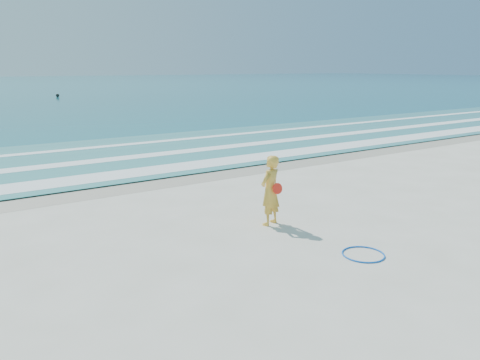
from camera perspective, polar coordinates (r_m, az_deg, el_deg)
ground at (r=9.22m, az=14.84°, el=-10.89°), size 400.00×400.00×0.00m
wet_sand at (r=16.25m, az=-9.44°, el=0.10°), size 400.00×2.40×0.00m
shallow at (r=20.82m, az=-15.15°, el=2.90°), size 400.00×10.00×0.01m
foam_near at (r=17.41m, az=-11.21°, el=1.10°), size 400.00×1.40×0.01m
foam_mid at (r=20.07m, az=-14.41°, el=2.58°), size 400.00×0.90×0.01m
foam_far at (r=23.17m, az=-17.15°, el=3.84°), size 400.00×0.60×0.01m
hoop at (r=10.02m, az=14.80°, el=-8.75°), size 1.07×1.07×0.03m
buoy at (r=63.84m, az=-21.35°, el=9.58°), size 0.43×0.43×0.43m
woman at (r=11.28m, az=3.71°, el=-1.27°), size 0.73×0.60×1.72m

